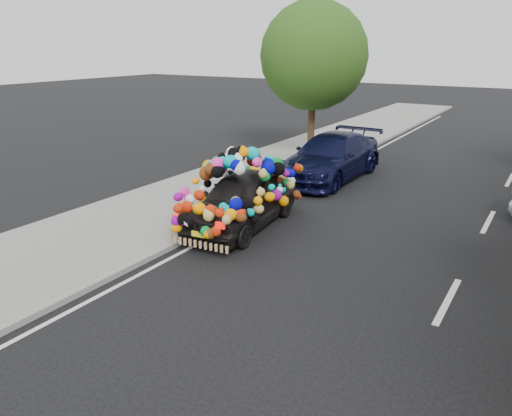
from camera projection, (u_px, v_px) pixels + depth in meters
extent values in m
plane|color=black|center=(277.00, 259.00, 10.96)|extent=(100.00, 100.00, 0.00)
cube|color=gray|center=(135.00, 221.00, 13.08)|extent=(4.00, 60.00, 0.12)
cube|color=gray|center=(193.00, 235.00, 12.11)|extent=(0.15, 60.00, 0.13)
cylinder|color=#332114|center=(311.00, 125.00, 20.09)|extent=(0.28, 0.28, 2.73)
sphere|color=#264B14|center=(314.00, 56.00, 19.25)|extent=(4.20, 4.20, 4.20)
imported|color=black|center=(242.00, 200.00, 12.73)|extent=(2.03, 4.24, 1.40)
cube|color=red|center=(177.00, 218.00, 11.18)|extent=(0.22, 0.08, 0.14)
cube|color=red|center=(220.00, 225.00, 10.70)|extent=(0.22, 0.08, 0.14)
cube|color=yellow|center=(198.00, 234.00, 11.03)|extent=(0.34, 0.07, 0.12)
imported|color=black|center=(331.00, 157.00, 17.22)|extent=(2.27, 5.27, 1.51)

